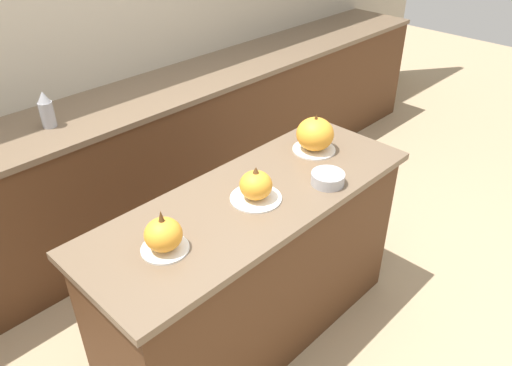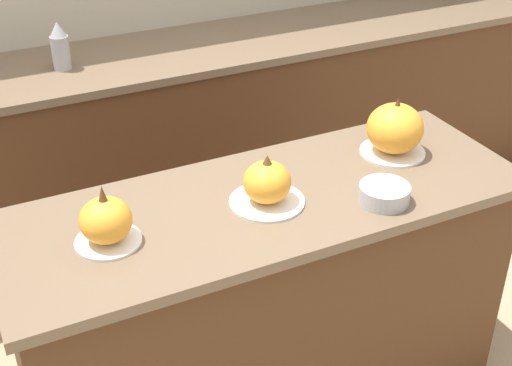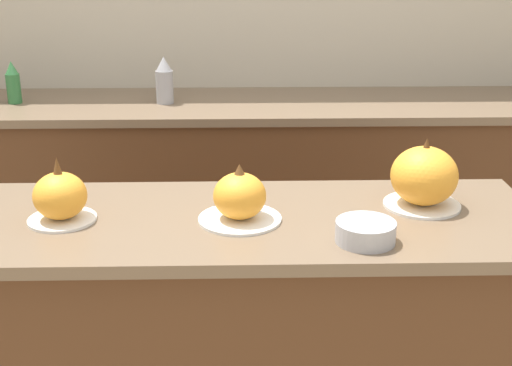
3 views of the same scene
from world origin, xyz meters
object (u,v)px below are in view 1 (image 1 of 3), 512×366
at_px(pumpkin_cake_left, 163,236).
at_px(bottle_short, 46,110).
at_px(pumpkin_cake_right, 315,135).
at_px(pumpkin_cake_center, 256,187).
at_px(mixing_bowl, 328,178).

height_order(pumpkin_cake_left, bottle_short, bottle_short).
bearing_deg(pumpkin_cake_right, pumpkin_cake_left, -175.29).
height_order(pumpkin_cake_left, pumpkin_cake_center, pumpkin_cake_left).
bearing_deg(mixing_bowl, pumpkin_cake_left, 168.75).
xyz_separation_m(pumpkin_cake_left, pumpkin_cake_center, (0.49, -0.01, -0.00)).
distance_m(pumpkin_cake_left, bottle_short, 1.25).
relative_size(pumpkin_cake_right, bottle_short, 1.09).
bearing_deg(mixing_bowl, bottle_short, 114.51).
height_order(pumpkin_cake_center, pumpkin_cake_right, pumpkin_cake_right).
distance_m(pumpkin_cake_center, bottle_short, 1.29).
xyz_separation_m(pumpkin_cake_left, bottle_short, (0.17, 1.24, 0.06)).
bearing_deg(pumpkin_cake_left, pumpkin_cake_center, -1.26).
bearing_deg(pumpkin_cake_right, bottle_short, 126.09).
bearing_deg(pumpkin_cake_right, pumpkin_cake_center, -169.84).
bearing_deg(pumpkin_cake_center, mixing_bowl, -25.10).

